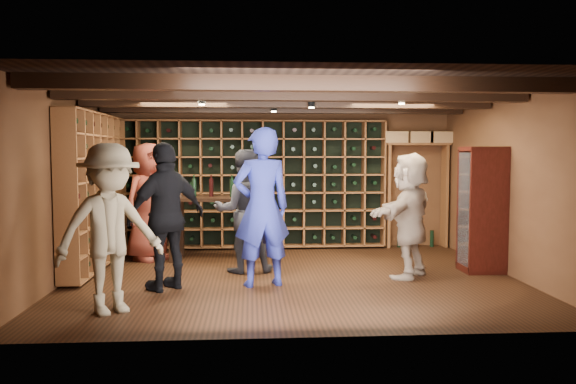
{
  "coord_description": "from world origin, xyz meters",
  "views": [
    {
      "loc": [
        -0.56,
        -7.52,
        1.69
      ],
      "look_at": [
        -0.05,
        0.2,
        1.15
      ],
      "focal_mm": 35.0,
      "sensor_mm": 36.0,
      "label": 1
    }
  ],
  "objects": [
    {
      "name": "crate_shelf",
      "position": [
        2.41,
        2.32,
        1.57
      ],
      "size": [
        1.2,
        0.32,
        2.07
      ],
      "color": "brown",
      "rests_on": "ground"
    },
    {
      "name": "ground",
      "position": [
        0.0,
        0.0,
        0.0
      ],
      "size": [
        6.0,
        6.0,
        0.0
      ],
      "primitive_type": "plane",
      "color": "#321A0D",
      "rests_on": "ground"
    },
    {
      "name": "guest_beige",
      "position": [
        1.6,
        -0.07,
        0.85
      ],
      "size": [
        1.36,
        1.55,
        1.7
      ],
      "primitive_type": "imported",
      "rotation": [
        0.0,
        0.0,
        4.05
      ],
      "color": "gray",
      "rests_on": "ground"
    },
    {
      "name": "wine_rack_left",
      "position": [
        -2.83,
        0.82,
        1.15
      ],
      "size": [
        0.3,
        2.65,
        2.2
      ],
      "color": "brown",
      "rests_on": "ground"
    },
    {
      "name": "display_cabinet",
      "position": [
        2.71,
        0.2,
        0.86
      ],
      "size": [
        0.55,
        0.5,
        1.75
      ],
      "color": "#370F0B",
      "rests_on": "ground"
    },
    {
      "name": "tasting_table",
      "position": [
        -1.14,
        1.32,
        0.87
      ],
      "size": [
        1.43,
        0.88,
        1.28
      ],
      "rotation": [
        0.0,
        0.0,
        -0.17
      ],
      "color": "black",
      "rests_on": "ground"
    },
    {
      "name": "man_blue_shirt",
      "position": [
        -0.42,
        -0.45,
        1.01
      ],
      "size": [
        0.83,
        0.65,
        2.01
      ],
      "primitive_type": "imported",
      "rotation": [
        0.0,
        0.0,
        3.4
      ],
      "color": "navy",
      "rests_on": "ground"
    },
    {
      "name": "guest_woman_black",
      "position": [
        -1.6,
        -0.57,
        0.91
      ],
      "size": [
        1.1,
        1.04,
        1.83
      ],
      "primitive_type": "imported",
      "rotation": [
        0.0,
        0.0,
        3.87
      ],
      "color": "black",
      "rests_on": "ground"
    },
    {
      "name": "guest_khaki",
      "position": [
        -2.04,
        -1.56,
        0.9
      ],
      "size": [
        1.33,
        1.21,
        1.79
      ],
      "primitive_type": "imported",
      "rotation": [
        0.0,
        0.0,
        0.61
      ],
      "color": "#7F7358",
      "rests_on": "ground"
    },
    {
      "name": "guest_red_floral",
      "position": [
        -2.17,
        1.4,
        0.93
      ],
      "size": [
        1.02,
        1.08,
        1.85
      ],
      "primitive_type": "imported",
      "rotation": [
        0.0,
        0.0,
        0.92
      ],
      "color": "maroon",
      "rests_on": "ground"
    },
    {
      "name": "man_grey_suit",
      "position": [
        -0.66,
        0.42,
        0.87
      ],
      "size": [
        0.92,
        0.76,
        1.74
      ],
      "primitive_type": "imported",
      "rotation": [
        0.0,
        0.0,
        3.27
      ],
      "color": "black",
      "rests_on": "ground"
    },
    {
      "name": "room_shell",
      "position": [
        0.0,
        0.05,
        2.42
      ],
      "size": [
        6.0,
        6.0,
        6.0
      ],
      "color": "brown",
      "rests_on": "ground"
    },
    {
      "name": "wine_rack_back",
      "position": [
        -0.52,
        2.33,
        1.15
      ],
      "size": [
        4.65,
        0.3,
        2.2
      ],
      "color": "brown",
      "rests_on": "ground"
    }
  ]
}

